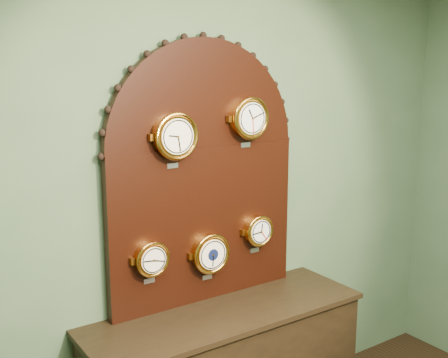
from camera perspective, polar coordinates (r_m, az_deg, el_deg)
wall_back at (r=3.18m, az=-2.53°, el=-2.43°), size 4.00×0.00×4.00m
display_board at (r=3.09m, az=-2.08°, el=1.45°), size 1.26×0.06×1.53m
roman_clock at (r=2.90m, az=-5.11°, el=4.47°), size 0.26×0.08×0.31m
arabic_clock at (r=3.15m, az=2.64°, el=6.35°), size 0.25×0.08×0.30m
hygrometer at (r=2.98m, az=-7.59°, el=-8.22°), size 0.20×0.08×0.25m
barometer at (r=3.16m, az=-1.46°, el=-7.74°), size 0.24×0.08×0.29m
tide_clock at (r=3.33m, az=3.55°, el=-5.37°), size 0.19×0.08×0.24m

